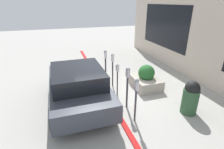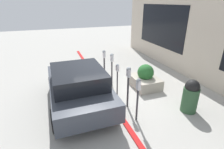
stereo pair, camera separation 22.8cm
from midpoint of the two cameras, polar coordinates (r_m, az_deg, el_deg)
name	(u,v)px [view 1 (the left image)]	position (r m, az deg, el deg)	size (l,w,h in m)	color
ground_plane	(109,96)	(7.21, 0.04, -7.08)	(40.00, 40.00, 0.00)	#ADAAA3
curb_strip	(107,96)	(7.18, -0.57, -7.04)	(14.63, 0.16, 0.04)	red
building_facade	(207,40)	(8.85, 29.29, 9.73)	(14.63, 0.17, 4.02)	beige
parking_meter_nearest	(136,93)	(5.40, 9.11, -5.87)	(0.16, 0.14, 1.49)	#38383D
parking_meter_second	(128,80)	(6.06, 6.16, -1.95)	(0.18, 0.15, 1.56)	#38383D
parking_meter_middle	(117,73)	(6.86, 2.74, 0.50)	(0.15, 0.13, 1.37)	#38383D
parking_meter_fourth	(113,63)	(7.61, 1.07, 3.77)	(0.18, 0.15, 1.54)	#38383D
parking_meter_farthest	(105,60)	(8.44, -1.36, 4.82)	(0.18, 0.15, 1.46)	#38383D
planter_box	(146,79)	(7.90, 11.83, -1.52)	(1.36, 1.07, 1.06)	#B2A899
parked_car_front	(78,85)	(6.41, -10.05, -3.56)	(4.03, 2.02, 1.48)	#383D47
trash_bin	(191,97)	(6.55, 25.19, -6.78)	(0.53, 0.53, 1.20)	#2D5133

